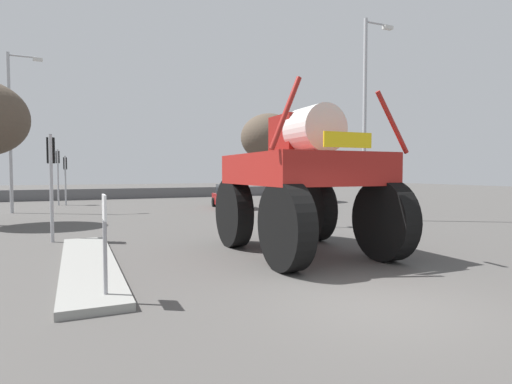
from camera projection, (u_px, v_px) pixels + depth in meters
The scene contains 13 objects.
ground_plane at pixel (165, 212), 23.64m from camera, with size 120.00×120.00×0.00m, color #4C4947.
median_island at pixel (89, 264), 9.92m from camera, with size 1.21×7.51×0.15m, color gray.
lane_arrow_sign at pixel (105, 226), 7.16m from camera, with size 0.07×0.60×1.74m.
oversize_sprayer at pixel (303, 181), 11.55m from camera, with size 3.94×5.59×4.43m.
sedan_ahead at pixel (231, 197), 26.23m from camera, with size 2.31×4.29×1.52m.
traffic_signal_near_left at pixel (51, 164), 13.48m from camera, with size 0.24×0.54×3.51m.
traffic_signal_near_right at pixel (300, 158), 17.22m from camera, with size 0.24×0.54×3.94m.
traffic_signal_far_left at pixel (65, 169), 28.76m from camera, with size 0.24×0.55×3.43m.
traffic_signal_far_right at pixel (58, 165), 28.55m from camera, with size 0.24×0.55×3.85m.
streetlight_near_right at pixel (366, 111), 19.52m from camera, with size 1.65×0.24×9.48m.
streetlight_far_left at pixel (12, 125), 22.85m from camera, with size 1.80×0.24×8.88m.
bare_tree_right at pixel (269, 138), 32.14m from camera, with size 4.36×4.36×6.84m.
roadside_barrier at pixel (134, 193), 35.76m from camera, with size 27.19×0.24×0.90m, color #59595B.
Camera 1 is at (-4.76, -5.64, 2.27)m, focal length 28.98 mm.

